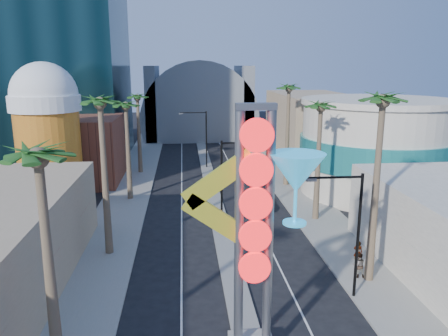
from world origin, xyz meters
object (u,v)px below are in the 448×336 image
neon_sign (272,218)px  pedestrian_a (358,252)px  red_pickup (259,201)px  pedestrian_b (359,265)px

neon_sign → pedestrian_a: (8.38, 9.43, -6.30)m
red_pickup → pedestrian_b: size_ratio=2.84×
neon_sign → red_pickup: bearing=81.4°
red_pickup → pedestrian_b: bearing=-76.6°
neon_sign → red_pickup: 24.20m
neon_sign → pedestrian_b: size_ratio=7.32×
pedestrian_a → pedestrian_b: (-0.76, -2.03, 0.00)m
neon_sign → pedestrian_b: (7.62, 7.39, -6.30)m
pedestrian_a → red_pickup: bearing=-47.1°
neon_sign → pedestrian_a: bearing=48.4°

